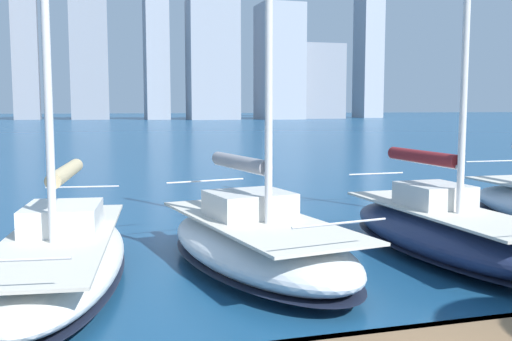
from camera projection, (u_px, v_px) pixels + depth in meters
name	position (u px, v px, depth m)	size (l,w,h in m)	color
city_skyline	(111.00, 49.00, 157.28)	(172.56, 24.68, 53.26)	#A0A5AF
sailboat_maroon	(443.00, 229.00, 14.29)	(2.44, 7.50, 11.96)	navy
sailboat_grey	(257.00, 241.00, 13.23)	(4.00, 7.47, 9.49)	silver
sailboat_tan	(60.00, 255.00, 12.28)	(3.63, 8.76, 9.98)	white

